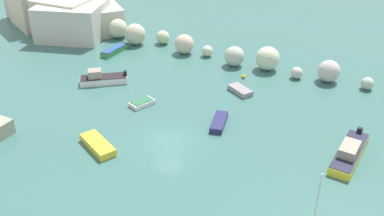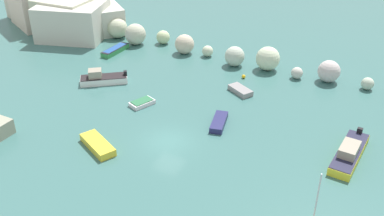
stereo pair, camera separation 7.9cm
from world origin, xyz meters
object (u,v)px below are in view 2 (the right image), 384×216
(moored_boat_5, at_px, (219,122))
(moored_boat_9, at_px, (240,90))
(moored_boat_0, at_px, (349,153))
(moored_boat_2, at_px, (102,78))
(moored_boat_4, at_px, (115,50))
(moored_boat_8, at_px, (142,103))
(moored_boat_1, at_px, (98,145))
(channel_buoy, at_px, (244,76))

(moored_boat_5, height_order, moored_boat_9, moored_boat_5)
(moored_boat_0, bearing_deg, moored_boat_9, -114.36)
(moored_boat_2, bearing_deg, moored_boat_4, -100.54)
(moored_boat_2, bearing_deg, moored_boat_8, 123.71)
(moored_boat_0, height_order, moored_boat_8, moored_boat_0)
(moored_boat_1, xyz_separation_m, moored_boat_9, (7.07, 15.02, -0.05))
(channel_buoy, xyz_separation_m, moored_boat_1, (-6.12, -18.45, 0.10))
(moored_boat_2, bearing_deg, moored_boat_1, 87.92)
(moored_boat_2, xyz_separation_m, moored_boat_8, (6.57, -2.26, -0.30))
(moored_boat_2, height_order, moored_boat_8, moored_boat_2)
(moored_boat_8, bearing_deg, moored_boat_2, 92.90)
(moored_boat_5, bearing_deg, moored_boat_1, 123.63)
(moored_boat_1, height_order, moored_boat_9, moored_boat_1)
(moored_boat_8, bearing_deg, moored_boat_9, -26.41)
(moored_boat_0, bearing_deg, moored_boat_1, -62.15)
(moored_boat_4, bearing_deg, channel_buoy, -87.06)
(moored_boat_9, bearing_deg, moored_boat_2, -131.69)
(channel_buoy, height_order, moored_boat_5, moored_boat_5)
(channel_buoy, bearing_deg, moored_boat_5, -81.49)
(channel_buoy, height_order, moored_boat_4, moored_boat_4)
(channel_buoy, distance_m, moored_boat_2, 15.68)
(moored_boat_0, relative_size, moored_boat_4, 1.51)
(moored_boat_4, distance_m, moored_boat_5, 21.34)
(moored_boat_2, bearing_deg, moored_boat_5, 134.30)
(channel_buoy, bearing_deg, moored_boat_4, -178.83)
(moored_boat_4, height_order, moored_boat_5, moored_boat_4)
(moored_boat_8, xyz_separation_m, moored_boat_9, (7.80, 6.95, 0.04))
(moored_boat_2, xyz_separation_m, moored_boat_9, (14.37, 4.69, -0.26))
(moored_boat_0, relative_size, moored_boat_8, 2.41)
(moored_boat_2, distance_m, moored_boat_4, 8.69)
(moored_boat_2, xyz_separation_m, moored_boat_4, (-3.91, 7.76, -0.19))
(moored_boat_8, height_order, moored_boat_9, moored_boat_9)
(moored_boat_5, distance_m, moored_boat_9, 6.92)
(channel_buoy, height_order, moored_boat_1, moored_boat_1)
(moored_boat_2, bearing_deg, moored_boat_9, 160.76)
(moored_boat_0, distance_m, moored_boat_2, 26.68)
(moored_boat_2, relative_size, moored_boat_8, 1.83)
(moored_boat_9, bearing_deg, moored_boat_4, -159.29)
(moored_boat_4, bearing_deg, moored_boat_2, -151.46)
(moored_boat_1, distance_m, moored_boat_9, 16.60)
(moored_boat_8, relative_size, moored_boat_9, 0.91)
(moored_boat_0, xyz_separation_m, moored_boat_8, (-20.02, -0.11, -0.30))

